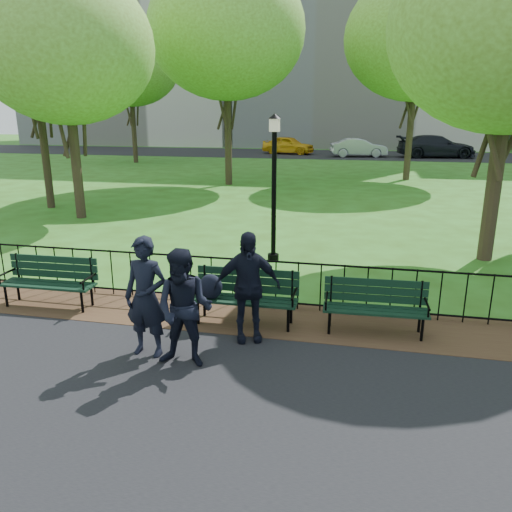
% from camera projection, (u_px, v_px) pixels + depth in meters
% --- Properties ---
extents(ground, '(120.00, 120.00, 0.00)m').
position_uv_depth(ground, '(186.00, 353.00, 7.38)').
color(ground, '#335A17').
extents(dirt_strip, '(60.00, 1.60, 0.01)m').
position_uv_depth(dirt_strip, '(215.00, 313.00, 8.79)').
color(dirt_strip, '#3D2519').
rests_on(dirt_strip, ground).
extents(far_street, '(70.00, 9.00, 0.01)m').
position_uv_depth(far_street, '(335.00, 154.00, 40.20)').
color(far_street, black).
rests_on(far_street, ground).
extents(iron_fence, '(24.06, 0.06, 1.00)m').
position_uv_depth(iron_fence, '(222.00, 278.00, 9.12)').
color(iron_fence, black).
rests_on(iron_fence, ground).
extents(apartment_west, '(22.00, 15.00, 26.00)m').
position_uv_depth(apartment_west, '(140.00, 17.00, 53.21)').
color(apartment_west, beige).
rests_on(apartment_west, ground).
extents(park_bench_main, '(1.75, 0.56, 0.99)m').
position_uv_depth(park_bench_main, '(232.00, 289.00, 8.25)').
color(park_bench_main, black).
rests_on(park_bench_main, ground).
extents(park_bench_left_a, '(1.74, 0.58, 0.98)m').
position_uv_depth(park_bench_left_a, '(50.00, 276.00, 9.05)').
color(park_bench_left_a, black).
rests_on(park_bench_left_a, ground).
extents(park_bench_right_a, '(1.65, 0.56, 0.93)m').
position_uv_depth(park_bench_right_a, '(376.00, 301.00, 7.95)').
color(park_bench_right_a, black).
rests_on(park_bench_right_a, ground).
extents(lamppost, '(0.30, 0.30, 3.38)m').
position_uv_depth(lamppost, '(274.00, 183.00, 11.43)').
color(lamppost, black).
rests_on(lamppost, ground).
extents(tree_near_w, '(5.48, 5.48, 7.64)m').
position_uv_depth(tree_near_w, '(64.00, 47.00, 15.18)').
color(tree_near_w, '#2D2116').
rests_on(tree_near_w, ground).
extents(tree_mid_w, '(6.85, 6.85, 9.55)m').
position_uv_depth(tree_mid_w, '(28.00, 10.00, 16.52)').
color(tree_mid_w, '#2D2116').
rests_on(tree_mid_w, ground).
extents(tree_far_c, '(7.05, 7.05, 9.83)m').
position_uv_depth(tree_far_c, '(227.00, 31.00, 22.16)').
color(tree_far_c, '#2D2116').
rests_on(tree_far_c, ground).
extents(tree_far_e, '(7.02, 7.02, 9.79)m').
position_uv_depth(tree_far_e, '(418.00, 37.00, 23.84)').
color(tree_far_e, '#2D2116').
rests_on(tree_far_e, ground).
extents(tree_far_w, '(6.69, 6.69, 9.33)m').
position_uv_depth(tree_far_w, '(129.00, 61.00, 32.33)').
color(tree_far_w, '#2D2116').
rests_on(tree_far_w, ground).
extents(person_left, '(0.67, 0.46, 1.76)m').
position_uv_depth(person_left, '(146.00, 297.00, 7.10)').
color(person_left, black).
rests_on(person_left, asphalt_path).
extents(person_mid, '(0.82, 0.44, 1.68)m').
position_uv_depth(person_mid, '(185.00, 309.00, 6.80)').
color(person_mid, black).
rests_on(person_mid, asphalt_path).
extents(person_right, '(1.09, 0.73, 1.73)m').
position_uv_depth(person_right, '(247.00, 287.00, 7.57)').
color(person_right, black).
rests_on(person_right, asphalt_path).
extents(taxi, '(4.45, 2.55, 1.42)m').
position_uv_depth(taxi, '(288.00, 145.00, 40.48)').
color(taxi, gold).
rests_on(taxi, far_street).
extents(sedan_silver, '(4.44, 2.30, 1.39)m').
position_uv_depth(sedan_silver, '(358.00, 148.00, 37.96)').
color(sedan_silver, '#A4A7AC').
rests_on(sedan_silver, far_street).
extents(sedan_dark, '(5.95, 3.11, 1.65)m').
position_uv_depth(sedan_dark, '(436.00, 146.00, 37.40)').
color(sedan_dark, black).
rests_on(sedan_dark, far_street).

